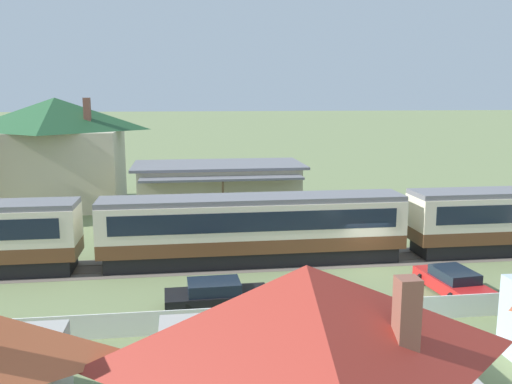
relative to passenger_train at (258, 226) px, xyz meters
name	(u,v)px	position (x,y,z in m)	size (l,w,h in m)	color
ground_plane	(366,266)	(6.12, -1.45, -2.21)	(600.00, 600.00, 0.00)	#707F51
passenger_train	(258,226)	(0.00, 0.00, 0.00)	(55.01, 2.88, 3.97)	brown
railway_track	(355,258)	(5.91, 0.00, -2.20)	(101.29, 3.60, 0.04)	#665B51
station_building	(219,193)	(-1.52, 10.68, 0.10)	(12.83, 7.74, 4.55)	beige
station_house_dark_green_roof	(58,151)	(-15.02, 18.90, 2.69)	(11.49, 9.72, 9.48)	#BCB293
cottage_red_roof	(305,354)	(-1.07, -16.79, 0.53)	(8.74, 7.24, 5.26)	#9E9E99
picket_fence_front	(101,326)	(-7.66, -9.12, -1.68)	(48.22, 0.06, 1.05)	white
parked_car_black	(216,295)	(-2.86, -6.48, -1.60)	(4.84, 2.02, 1.29)	black
parked_car_red	(453,282)	(8.85, -6.30, -1.60)	(2.52, 4.62, 1.26)	red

